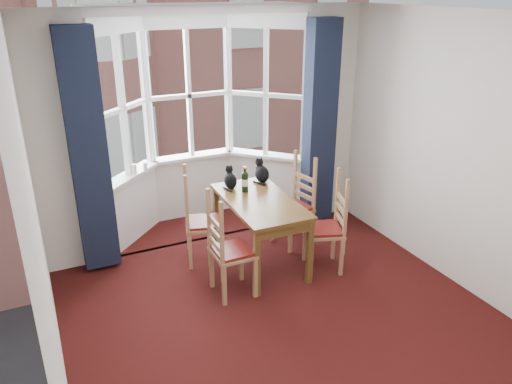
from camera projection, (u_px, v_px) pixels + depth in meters
floor at (300, 338)px, 4.57m from camera, size 4.50×4.50×0.00m
ceiling at (314, 15)px, 3.50m from camera, size 4.50×4.50×0.00m
wall_left at (41, 249)px, 3.25m from camera, size 0.00×4.50×4.50m
wall_right at (485, 163)px, 4.82m from camera, size 0.00×4.50×4.50m
wall_back_pier_left at (63, 148)px, 5.27m from camera, size 0.70×0.12×2.80m
wall_back_pier_right at (328, 116)px, 6.57m from camera, size 0.70×0.12×2.80m
bay_window at (196, 121)px, 6.34m from camera, size 2.76×0.94×2.80m
curtain_left at (89, 155)px, 5.23m from camera, size 0.38×0.22×2.60m
curtain_right at (320, 125)px, 6.35m from camera, size 0.38×0.22×2.60m
dining_table at (260, 208)px, 5.57m from camera, size 0.75×1.35×0.79m
chair_left_near at (224, 254)px, 5.05m from camera, size 0.40×0.42×0.92m
chair_left_far at (196, 224)px, 5.69m from camera, size 0.50×0.52×0.92m
chair_right_near at (332, 230)px, 5.55m from camera, size 0.52×0.53×0.92m
chair_right_far at (298, 207)px, 6.13m from camera, size 0.47×0.48×0.92m
cat_left at (230, 179)px, 5.82m from camera, size 0.18×0.22×0.28m
cat_right at (262, 173)px, 6.00m from camera, size 0.17×0.23×0.31m
wine_bottle at (245, 181)px, 5.71m from camera, size 0.08×0.08×0.30m
candle_tall at (134, 169)px, 6.05m from camera, size 0.06×0.06×0.12m
candle_short at (145, 167)px, 6.13m from camera, size 0.06×0.06×0.11m
street at (60, 129)px, 33.83m from camera, size 80.00×80.00×0.00m
tenement_building at (80, 33)px, 15.67m from camera, size 18.40×7.80×15.20m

